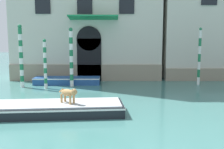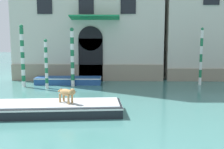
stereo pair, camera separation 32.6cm
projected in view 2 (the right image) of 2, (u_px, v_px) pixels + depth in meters
boat_foreground at (37, 108)px, 12.09m from camera, size 7.94×2.67×0.55m
dog_on_deck at (67, 93)px, 11.94m from camera, size 0.94×0.75×0.74m
boat_moored_near_palazzo at (69, 80)px, 20.14m from camera, size 5.01×1.46×0.53m
mooring_pole_0 at (72, 57)px, 18.96m from camera, size 0.28×0.28×4.25m
mooring_pole_3 at (46, 64)px, 18.21m from camera, size 0.23×0.23×3.45m
mooring_pole_4 at (23, 56)px, 18.63m from camera, size 0.28×0.28×4.45m
mooring_pole_5 at (201, 56)px, 19.38m from camera, size 0.21×0.21×4.27m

